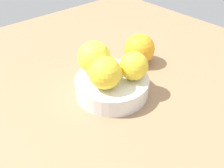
# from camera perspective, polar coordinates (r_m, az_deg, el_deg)

# --- Properties ---
(ground_plane) EXTENTS (1.10, 1.10, 0.02)m
(ground_plane) POSITION_cam_1_polar(r_m,az_deg,el_deg) (0.58, -0.00, -2.77)
(ground_plane) COLOR #997551
(fruit_bowl) EXTENTS (0.17, 0.17, 0.04)m
(fruit_bowl) POSITION_cam_1_polar(r_m,az_deg,el_deg) (0.56, -0.00, -0.43)
(fruit_bowl) COLOR white
(fruit_bowl) RESTS_ON ground_plane
(orange_in_bowl_0) EXTENTS (0.08, 0.08, 0.08)m
(orange_in_bowl_0) POSITION_cam_1_polar(r_m,az_deg,el_deg) (0.55, -4.22, 6.24)
(orange_in_bowl_0) COLOR yellow
(orange_in_bowl_0) RESTS_ON fruit_bowl
(orange_in_bowl_1) EXTENTS (0.07, 0.07, 0.07)m
(orange_in_bowl_1) POSITION_cam_1_polar(r_m,az_deg,el_deg) (0.51, -1.62, 2.64)
(orange_in_bowl_1) COLOR yellow
(orange_in_bowl_1) RESTS_ON fruit_bowl
(orange_in_bowl_2) EXTENTS (0.06, 0.06, 0.06)m
(orange_in_bowl_2) POSITION_cam_1_polar(r_m,az_deg,el_deg) (0.54, 5.18, 4.26)
(orange_in_bowl_2) COLOR yellow
(orange_in_bowl_2) RESTS_ON fruit_bowl
(orange_loose_0) EXTENTS (0.08, 0.08, 0.08)m
(orange_loose_0) POSITION_cam_1_polar(r_m,az_deg,el_deg) (0.67, 6.48, 8.21)
(orange_loose_0) COLOR #F9A823
(orange_loose_0) RESTS_ON ground_plane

